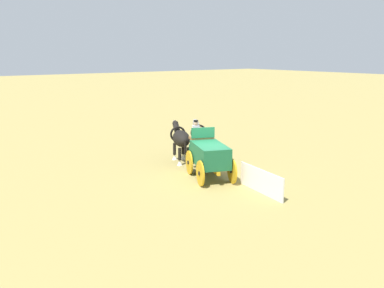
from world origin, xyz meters
TOP-DOWN VIEW (x-y plane):
  - ground_plane at (0.00, 0.00)m, footprint 220.00×220.00m
  - show_wagon at (0.14, -0.05)m, footprint 5.54×2.92m
  - draft_horse_near at (3.64, -0.76)m, footprint 2.87×1.62m
  - draft_horse_off at (3.15, -1.96)m, footprint 2.99×1.69m
  - sponsor_banner at (-3.11, -0.46)m, footprint 3.17×0.59m

SIDE VIEW (x-z plane):
  - ground_plane at x=0.00m, z-range 0.00..0.00m
  - sponsor_banner at x=-3.11m, z-range 0.00..1.10m
  - show_wagon at x=0.14m, z-range -0.19..2.58m
  - draft_horse_near at x=3.64m, z-range 0.24..2.47m
  - draft_horse_off at x=3.15m, z-range 0.25..2.50m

